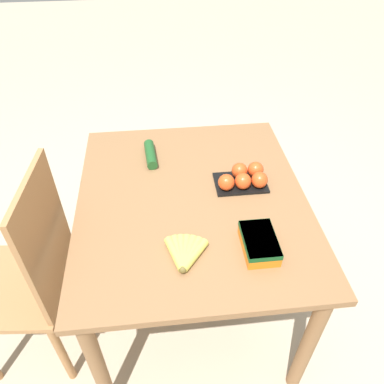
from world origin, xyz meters
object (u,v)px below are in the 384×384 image
Objects in this scene: chair at (32,276)px; cucumber_near at (151,154)px; tomato_pack at (244,178)px; carrot_bag at (259,242)px; banana_bunch at (185,254)px.

cucumber_near is (0.45, -0.51, 0.25)m from chair.
tomato_pack is 0.36m from carrot_bag.
banana_bunch is 0.61m from cucumber_near.
carrot_bag is at bearing -88.34° from banana_bunch.
chair is 0.68m from banana_bunch.
carrot_bag is (0.01, -0.27, 0.02)m from banana_bunch.
chair is at bearing 81.21° from carrot_bag.
carrot_bag is (-0.14, -0.88, 0.26)m from chair.
tomato_pack is (0.36, -0.29, 0.02)m from banana_bunch.
chair is 0.93m from carrot_bag.
carrot_bag is at bearing 86.26° from chair.
banana_bunch is at bearing 141.66° from tomato_pack.
chair is at bearing 103.67° from tomato_pack.
carrot_bag is 0.70m from cucumber_near.
chair is at bearing 76.83° from banana_bunch.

